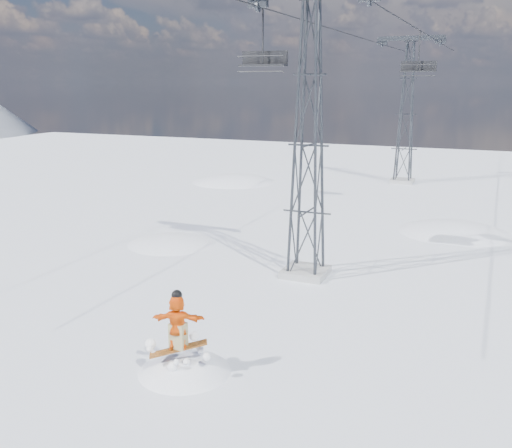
% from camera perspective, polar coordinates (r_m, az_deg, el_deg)
% --- Properties ---
extents(ground, '(120.00, 120.00, 0.00)m').
position_cam_1_polar(ground, '(17.84, -5.86, -12.56)').
color(ground, white).
rests_on(ground, ground).
extents(snow_terrain, '(39.00, 37.00, 22.00)m').
position_cam_1_polar(snow_terrain, '(41.25, 3.09, -11.20)').
color(snow_terrain, white).
rests_on(snow_terrain, ground).
extents(lift_tower_near, '(5.20, 1.80, 11.43)m').
position_cam_1_polar(lift_tower_near, '(23.14, 5.25, 7.77)').
color(lift_tower_near, '#999999').
rests_on(lift_tower_near, ground).
extents(lift_tower_far, '(5.20, 1.80, 11.43)m').
position_cam_1_polar(lift_tower_far, '(47.49, 14.79, 10.53)').
color(lift_tower_far, '#999999').
rests_on(lift_tower_far, ground).
extents(haul_cables, '(4.46, 51.00, 0.06)m').
position_cam_1_polar(haul_cables, '(34.26, 11.76, 18.56)').
color(haul_cables, black).
rests_on(haul_cables, ground).
extents(snowboarder_jump, '(4.40, 4.40, 6.48)m').
position_cam_1_polar(snowboarder_jump, '(17.62, -6.97, -19.12)').
color(snowboarder_jump, white).
rests_on(snowboarder_jump, ground).
extents(lift_chair_near, '(2.02, 0.58, 2.50)m').
position_cam_1_polar(lift_chair_near, '(24.33, 0.75, 16.09)').
color(lift_chair_near, black).
rests_on(lift_chair_near, ground).
extents(lift_chair_mid, '(2.06, 0.59, 2.56)m').
position_cam_1_polar(lift_chair_mid, '(36.11, 15.92, 14.82)').
color(lift_chair_mid, black).
rests_on(lift_chair_mid, ground).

